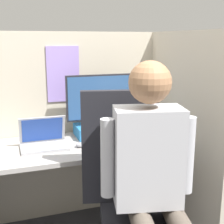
% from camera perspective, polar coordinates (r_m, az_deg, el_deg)
% --- Properties ---
extents(cubicle_panel_back, '(1.94, 0.05, 1.48)m').
position_cam_1_polar(cubicle_panel_back, '(2.51, -8.30, -2.67)').
color(cubicle_panel_back, '#B7AD99').
rests_on(cubicle_panel_back, ground).
extents(cubicle_panel_right, '(0.04, 1.23, 1.48)m').
position_cam_1_polar(cubicle_panel_right, '(2.41, 11.25, -3.53)').
color(cubicle_panel_right, '#B7AD99').
rests_on(cubicle_panel_right, ground).
extents(desk, '(1.44, 0.61, 0.70)m').
position_cam_1_polar(desk, '(2.28, -6.54, -9.94)').
color(desk, '#9E9993').
rests_on(desk, ground).
extents(paper_box, '(0.36, 0.23, 0.09)m').
position_cam_1_polar(paper_box, '(2.39, -2.34, -3.31)').
color(paper_box, '#236BAD').
rests_on(paper_box, desk).
extents(monitor, '(0.50, 0.22, 0.38)m').
position_cam_1_polar(monitor, '(2.34, -2.41, 2.12)').
color(monitor, '#232328').
rests_on(monitor, paper_box).
extents(laptop, '(0.31, 0.20, 0.21)m').
position_cam_1_polar(laptop, '(2.17, -12.38, -5.33)').
color(laptop, '#99999E').
rests_on(laptop, desk).
extents(mouse, '(0.07, 0.05, 0.04)m').
position_cam_1_polar(mouse, '(2.15, -5.71, -5.99)').
color(mouse, gray).
rests_on(mouse, desk).
extents(stapler, '(0.04, 0.15, 0.05)m').
position_cam_1_polar(stapler, '(2.41, 7.98, -3.70)').
color(stapler, '#A31919').
rests_on(stapler, desk).
extents(carrot_toy, '(0.04, 0.14, 0.04)m').
position_cam_1_polar(carrot_toy, '(2.13, 2.12, -6.05)').
color(carrot_toy, orange).
rests_on(carrot_toy, desk).
extents(office_chair, '(0.55, 0.61, 1.15)m').
position_cam_1_polar(office_chair, '(1.80, 3.95, -14.97)').
color(office_chair, black).
rests_on(office_chair, ground).
extents(person, '(0.47, 0.45, 1.33)m').
position_cam_1_polar(person, '(1.59, 7.63, -10.80)').
color(person, brown).
rests_on(person, ground).
extents(coffee_mug, '(0.08, 0.08, 0.11)m').
position_cam_1_polar(coffee_mug, '(2.48, 4.80, -2.46)').
color(coffee_mug, '#232328').
rests_on(coffee_mug, desk).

